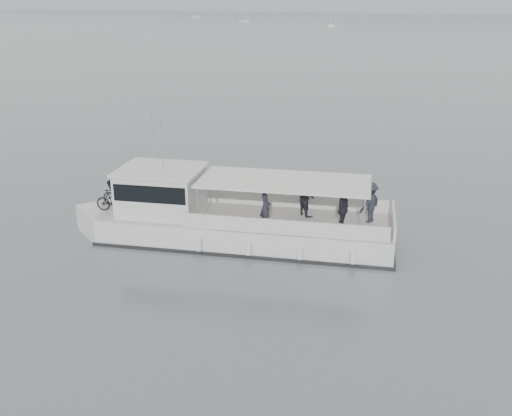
% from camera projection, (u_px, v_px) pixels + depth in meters
% --- Properties ---
extents(ground, '(1400.00, 1400.00, 0.00)m').
position_uv_depth(ground, '(299.00, 239.00, 24.34)').
color(ground, '#525D61').
rests_on(ground, ground).
extents(tour_boat, '(13.73, 6.73, 5.79)m').
position_uv_depth(tour_boat, '(217.00, 219.00, 23.97)').
color(tour_boat, white).
rests_on(tour_boat, ground).
extents(moored_fleet, '(373.44, 371.26, 10.36)m').
position_uv_depth(moored_fleet, '(451.00, 27.00, 220.02)').
color(moored_fleet, white).
rests_on(moored_fleet, ground).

